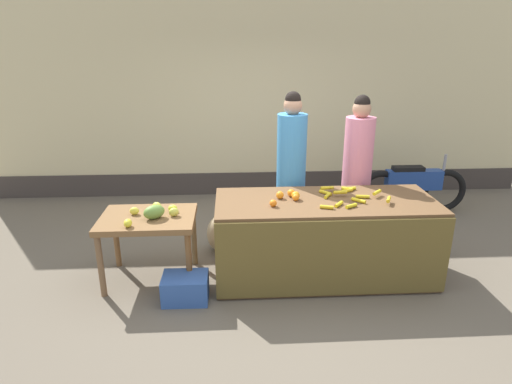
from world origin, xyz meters
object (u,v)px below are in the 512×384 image
(vendor_woman_pink_shirt, at_px, (357,173))
(parked_motorcycle, at_px, (413,187))
(vendor_woman_blue_shirt, at_px, (291,172))
(produce_sack, at_px, (222,233))
(produce_crate, at_px, (185,288))

(vendor_woman_pink_shirt, xyz_separation_m, parked_motorcycle, (1.14, 0.99, -0.52))
(vendor_woman_blue_shirt, height_order, produce_sack, vendor_woman_blue_shirt)
(vendor_woman_blue_shirt, bearing_deg, produce_crate, -135.94)
(vendor_woman_blue_shirt, distance_m, vendor_woman_pink_shirt, 0.78)
(vendor_woman_pink_shirt, relative_size, produce_crate, 4.17)
(parked_motorcycle, bearing_deg, vendor_woman_pink_shirt, -139.18)
(vendor_woman_blue_shirt, distance_m, produce_crate, 1.81)
(produce_crate, xyz_separation_m, produce_sack, (0.33, 1.04, 0.10))
(parked_motorcycle, xyz_separation_m, produce_crate, (-3.09, -2.11, -0.27))
(produce_crate, bearing_deg, vendor_woman_pink_shirt, 29.97)
(vendor_woman_blue_shirt, xyz_separation_m, produce_sack, (-0.83, -0.09, -0.72))
(parked_motorcycle, height_order, produce_sack, parked_motorcycle)
(vendor_woman_blue_shirt, xyz_separation_m, produce_crate, (-1.16, -1.13, -0.82))
(parked_motorcycle, relative_size, produce_crate, 3.64)
(produce_sack, bearing_deg, vendor_woman_pink_shirt, 2.86)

